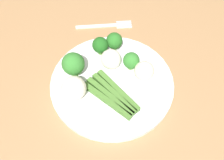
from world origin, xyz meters
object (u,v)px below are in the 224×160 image
asparagus_bundle (112,95)px  cauliflower_front (74,88)px  dining_table (97,101)px  broccoli_outer_edge (114,41)px  cauliflower_front_left (111,59)px  cauliflower_edge (144,71)px  broccoli_left (131,61)px  broccoli_back (73,65)px  plate (112,83)px  broccoli_right (100,45)px  fork (105,26)px

asparagus_bundle → cauliflower_front: size_ratio=2.48×
dining_table → cauliflower_front: size_ratio=19.95×
broccoli_outer_edge → cauliflower_front_left: bearing=-2.0°
dining_table → cauliflower_front_left: bearing=133.1°
cauliflower_edge → cauliflower_front_left: cauliflower_front_left is taller
asparagus_bundle → broccoli_left: 0.10m
broccoli_outer_edge → broccoli_back: size_ratio=0.78×
dining_table → cauliflower_front_left: size_ratio=22.21×
dining_table → plate: bearing=75.4°
asparagus_bundle → broccoli_right: broccoli_right is taller
plate → broccoli_outer_edge: 0.11m
asparagus_bundle → broccoli_outer_edge: broccoli_outer_edge is taller
cauliflower_front_left → fork: size_ratio=0.31×
broccoli_outer_edge → broccoli_back: bearing=-42.6°
broccoli_back → cauliflower_front_left: size_ratio=1.32×
broccoli_left → broccoli_back: size_ratio=0.75×
dining_table → broccoli_right: (-0.07, 0.01, 0.15)m
plate → cauliflower_front_left: 0.06m
plate → cauliflower_front_left: (-0.05, -0.01, 0.03)m
asparagus_bundle → broccoli_left: bearing=-74.2°
dining_table → cauliflower_front: 0.17m
cauliflower_front → fork: 0.26m
fork → plate: bearing=-89.1°
asparagus_bundle → broccoli_outer_edge: 0.15m
broccoli_right → broccoli_back: (0.08, -0.05, 0.01)m
fork → broccoli_outer_edge: bearing=-80.0°
asparagus_bundle → broccoli_back: broccoli_back is taller
broccoli_right → cauliflower_front: (0.13, -0.04, -0.00)m
broccoli_left → asparagus_bundle: bearing=-22.8°
broccoli_left → cauliflower_edge: (0.02, 0.03, -0.00)m
broccoli_outer_edge → broccoli_right: broccoli_outer_edge is taller
asparagus_bundle → cauliflower_front: cauliflower_front is taller
plate → broccoli_outer_edge: broccoli_outer_edge is taller
asparagus_bundle → dining_table: bearing=-8.6°
broccoli_back → fork: 0.21m
broccoli_left → cauliflower_front: bearing=-52.5°
dining_table → broccoli_left: broccoli_left is taller
broccoli_right → cauliflower_front_left: 0.05m
broccoli_outer_edge → broccoli_left: size_ratio=1.03×
cauliflower_front_left → broccoli_outer_edge: bearing=178.0°
broccoli_left → broccoli_right: bearing=-116.7°
broccoli_back → cauliflower_front: (0.06, 0.01, -0.01)m
plate → broccoli_outer_edge: size_ratio=5.75×
plate → cauliflower_edge: (-0.02, 0.07, 0.03)m
fork → cauliflower_front_left: bearing=-88.2°
dining_table → broccoli_left: bearing=111.0°
plate → broccoli_outer_edge: (-0.10, -0.01, 0.04)m
broccoli_back → cauliflower_front: size_ratio=1.18×
cauliflower_front → broccoli_back: bearing=-167.7°
broccoli_right → cauliflower_front_left: (0.04, 0.03, -0.00)m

